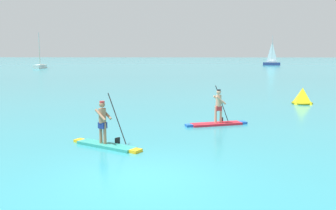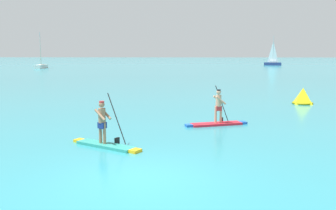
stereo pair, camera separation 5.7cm
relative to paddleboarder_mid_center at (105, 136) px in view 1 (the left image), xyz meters
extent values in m
plane|color=teal|center=(1.63, -3.24, -0.38)|extent=(440.00, 440.00, 0.00)
cube|color=teal|center=(0.02, -0.03, -0.33)|extent=(2.35, 1.71, 0.11)
cube|color=yellow|center=(1.18, -0.71, -0.33)|extent=(0.46, 0.49, 0.11)
cube|color=yellow|center=(-1.14, 0.66, -0.33)|extent=(0.43, 0.44, 0.11)
cylinder|color=#997051|center=(-0.02, 0.00, 0.11)|extent=(0.11, 0.11, 0.76)
cylinder|color=#997051|center=(-0.19, 0.10, 0.11)|extent=(0.11, 0.11, 0.76)
cube|color=navy|center=(-0.10, 0.05, 0.39)|extent=(0.34, 0.32, 0.22)
cylinder|color=#997051|center=(-0.10, 0.05, 0.75)|extent=(0.26, 0.26, 0.52)
sphere|color=#997051|center=(-0.10, 0.05, 1.14)|extent=(0.21, 0.21, 0.21)
cylinder|color=red|center=(-0.10, 0.05, 1.24)|extent=(0.18, 0.18, 0.06)
cylinder|color=#997051|center=(0.02, 0.15, 0.79)|extent=(0.48, 0.37, 0.42)
cylinder|color=#997051|center=(-0.14, -0.11, 0.79)|extent=(0.48, 0.37, 0.42)
cylinder|color=black|center=(0.39, 0.20, 0.61)|extent=(0.73, 0.47, 1.82)
cube|color=black|center=(0.39, 0.20, -0.25)|extent=(0.17, 0.21, 0.32)
cube|color=red|center=(4.32, 4.13, -0.33)|extent=(2.46, 1.33, 0.10)
cube|color=blue|center=(5.59, 4.56, -0.33)|extent=(0.42, 0.50, 0.10)
cube|color=blue|center=(3.04, 3.71, -0.33)|extent=(0.40, 0.44, 0.10)
cylinder|color=tan|center=(4.53, 4.20, 0.11)|extent=(0.11, 0.11, 0.78)
cylinder|color=tan|center=(4.28, 4.12, 0.11)|extent=(0.11, 0.11, 0.78)
cube|color=red|center=(4.40, 4.16, 0.41)|extent=(0.32, 0.29, 0.22)
cylinder|color=tan|center=(4.40, 4.16, 0.76)|extent=(0.26, 0.26, 0.52)
sphere|color=tan|center=(4.40, 4.16, 1.16)|extent=(0.21, 0.21, 0.21)
cylinder|color=black|center=(4.40, 4.16, 1.26)|extent=(0.18, 0.18, 0.06)
cylinder|color=tan|center=(4.40, 4.32, 0.80)|extent=(0.51, 0.26, 0.43)
cylinder|color=tan|center=(4.50, 4.03, 0.80)|extent=(0.51, 0.26, 0.43)
cylinder|color=black|center=(4.61, 4.65, 0.56)|extent=(0.68, 0.26, 1.75)
cube|color=black|center=(4.61, 4.65, -0.26)|extent=(0.14, 0.22, 0.32)
pyramid|color=yellow|center=(10.56, 11.50, 0.15)|extent=(1.54, 1.54, 1.06)
torus|color=olive|center=(10.56, 11.50, -0.32)|extent=(1.33, 1.33, 0.12)
cube|color=white|center=(-27.01, 62.94, 0.00)|extent=(1.52, 5.40, 0.77)
cylinder|color=#B2B2B7|center=(-27.01, 62.94, 3.66)|extent=(0.12, 0.12, 6.55)
pyramid|color=beige|center=(-27.01, 62.94, 3.42)|extent=(0.88, 2.29, 5.86)
cube|color=navy|center=(24.91, 81.62, -0.01)|extent=(4.29, 1.69, 0.74)
cylinder|color=#B2B2B7|center=(24.91, 81.62, 3.70)|extent=(0.12, 0.12, 6.68)
pyramid|color=white|center=(24.91, 81.62, 3.06)|extent=(1.86, 0.48, 5.20)
cube|color=silver|center=(24.91, 81.62, 0.58)|extent=(1.60, 0.93, 0.44)
camera|label=1|loc=(2.78, -12.79, 2.99)|focal=39.47mm
camera|label=2|loc=(2.84, -12.79, 2.99)|focal=39.47mm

